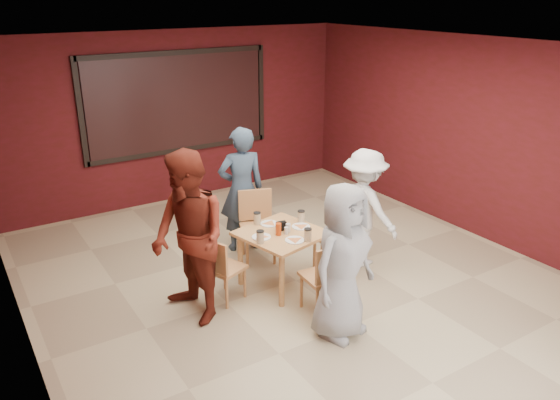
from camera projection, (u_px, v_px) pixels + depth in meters
floor at (296, 280)px, 6.75m from camera, size 7.00×7.00×0.00m
window_blinds at (179, 103)px, 8.88m from camera, size 3.00×0.02×1.50m
dining_table at (282, 238)px, 6.46m from camera, size 1.05×1.05×0.85m
chair_front at (327, 275)px, 5.89m from camera, size 0.45×0.45×0.86m
chair_back at (257, 221)px, 7.18m from camera, size 0.57×0.57×0.92m
chair_left at (221, 266)px, 6.15m from camera, size 0.50×0.50×0.80m
chair_right at (341, 231)px, 6.83m from camera, size 0.48×0.48×0.95m
diner_front at (342, 262)px, 5.44m from camera, size 0.91×0.71×1.65m
diner_back at (241, 190)px, 7.31m from camera, size 0.70×0.54×1.72m
diner_left at (189, 238)px, 5.68m from camera, size 0.81×0.99×1.88m
diner_right at (364, 208)px, 6.95m from camera, size 0.74×1.08×1.54m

